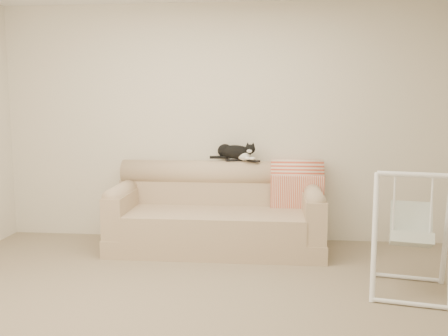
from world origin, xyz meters
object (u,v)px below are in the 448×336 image
Objects in this scene: remote_b at (253,161)px; tuxedo_cat at (235,152)px; baby_swing at (411,233)px; sofa at (217,215)px; remote_a at (234,160)px.

tuxedo_cat is at bearing 168.96° from remote_b.
sofa is at bearing 146.64° from baby_swing.
remote_a reaches higher than sofa.
tuxedo_cat reaches higher than remote_a.
remote_b is (0.21, -0.03, -0.00)m from remote_a.
sofa is 14.27× the size of remote_b.
sofa is 2.02m from baby_swing.
tuxedo_cat is (0.17, 0.26, 0.65)m from sofa.
baby_swing reaches higher than remote_b.
remote_a is 0.21m from remote_b.
remote_b is (0.37, 0.22, 0.56)m from sofa.
baby_swing is (1.68, -1.11, 0.14)m from sofa.
remote_b is 0.16× the size of baby_swing.
remote_a is at bearing 171.58° from remote_b.
remote_b is 0.22m from tuxedo_cat.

